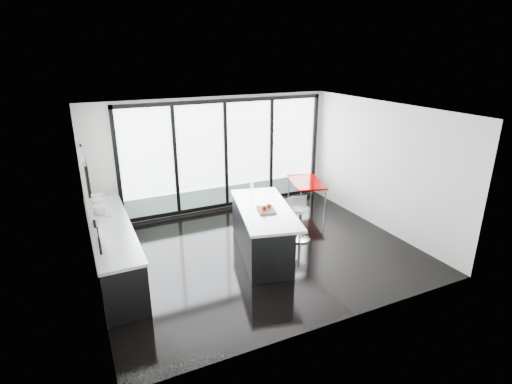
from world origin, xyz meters
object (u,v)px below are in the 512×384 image
red_table (306,194)px  island (261,230)px  bar_stool_near (300,224)px  bar_stool_far (292,223)px

red_table → island: bearing=-141.2°
island → red_table: bearing=38.8°
bar_stool_near → island: bearing=-159.9°
bar_stool_far → bar_stool_near: bearing=-70.3°
island → bar_stool_near: bearing=8.5°
bar_stool_far → red_table: bearing=35.4°
island → bar_stool_near: island is taller
bar_stool_far → red_table: (1.23, 1.41, 0.01)m
bar_stool_near → bar_stool_far: size_ratio=1.07×
island → red_table: (2.13, 1.72, -0.14)m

